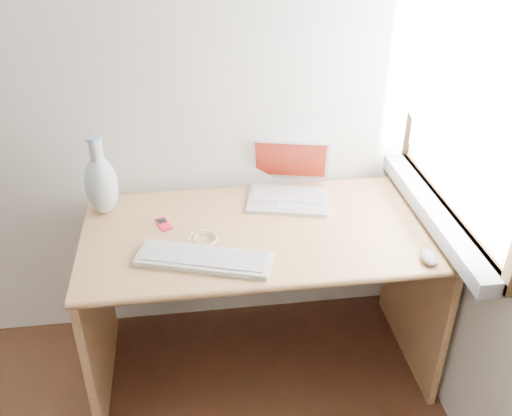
{
  "coord_description": "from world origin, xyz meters",
  "views": [
    {
      "loc": [
        0.77,
        -0.46,
        1.94
      ],
      "look_at": [
        1.01,
        1.35,
        0.83
      ],
      "focal_mm": 40.0,
      "sensor_mm": 36.0,
      "label": 1
    }
  ],
  "objects": [
    {
      "name": "vase",
      "position": [
        0.42,
        1.57,
        0.86
      ],
      "size": [
        0.13,
        0.13,
        0.33
      ],
      "color": "silver",
      "rests_on": "desk"
    },
    {
      "name": "laptop",
      "position": [
        1.17,
        1.6,
        0.78
      ],
      "size": [
        0.37,
        0.34,
        0.22
      ],
      "rotation": [
        0.0,
        0.0,
        -0.24
      ],
      "color": "silver",
      "rests_on": "desk"
    },
    {
      "name": "ipod",
      "position": [
        0.65,
        1.44,
        0.73
      ],
      "size": [
        0.07,
        0.1,
        0.01
      ],
      "rotation": [
        0.0,
        0.0,
        0.38
      ],
      "color": "red",
      "rests_on": "desk"
    },
    {
      "name": "mouse",
      "position": [
        1.59,
        1.08,
        0.75
      ],
      "size": [
        0.06,
        0.1,
        0.03
      ],
      "primitive_type": "ellipsoid",
      "rotation": [
        0.0,
        0.0,
        -0.07
      ],
      "color": "silver",
      "rests_on": "desk"
    },
    {
      "name": "external_keyboard",
      "position": [
        0.8,
        1.18,
        0.74
      ],
      "size": [
        0.5,
        0.28,
        0.02
      ],
      "rotation": [
        0.0,
        0.0,
        -0.31
      ],
      "color": "white",
      "rests_on": "desk"
    },
    {
      "name": "window",
      "position": [
        1.72,
        1.3,
        1.28
      ],
      "size": [
        0.11,
        0.99,
        1.1
      ],
      "color": "white",
      "rests_on": "right_wall"
    },
    {
      "name": "cable_coil",
      "position": [
        0.8,
        1.32,
        0.73
      ],
      "size": [
        0.13,
        0.13,
        0.01
      ],
      "primitive_type": "torus",
      "rotation": [
        0.0,
        0.0,
        0.16
      ],
      "color": "white",
      "rests_on": "desk"
    },
    {
      "name": "remote",
      "position": [
        0.76,
        1.24,
        0.73
      ],
      "size": [
        0.04,
        0.08,
        0.01
      ],
      "primitive_type": "cube",
      "rotation": [
        0.0,
        0.0,
        -0.13
      ],
      "color": "white",
      "rests_on": "desk"
    },
    {
      "name": "desk",
      "position": [
        1.03,
        1.45,
        0.52
      ],
      "size": [
        1.38,
        0.69,
        0.73
      ],
      "color": "tan",
      "rests_on": "floor"
    }
  ]
}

